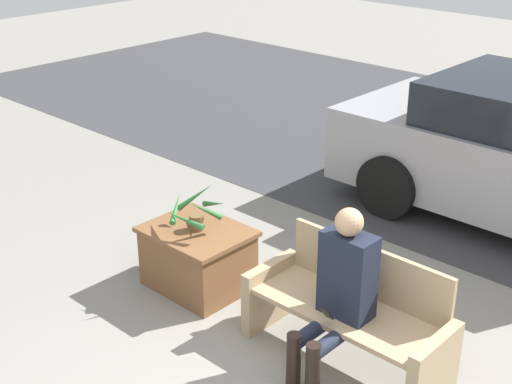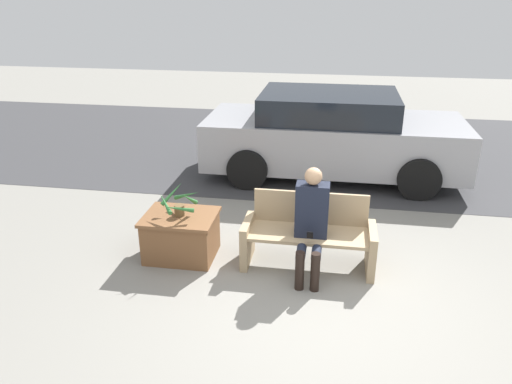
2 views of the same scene
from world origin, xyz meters
name	(u,v)px [view 2 (image 2 of 2)]	position (x,y,z in m)	size (l,w,h in m)	color
ground_plane	(324,309)	(0.00, 0.00, 0.00)	(30.00, 30.00, 0.00)	gray
road_surface	(334,148)	(0.00, 5.69, 0.00)	(20.00, 6.00, 0.01)	#38383A
bench	(309,235)	(-0.24, 0.91, 0.39)	(1.57, 0.58, 0.86)	tan
person_seated	(311,219)	(-0.21, 0.72, 0.69)	(0.38, 0.63, 1.29)	black
planter_box	(181,234)	(-1.81, 0.84, 0.30)	(0.88, 0.70, 0.56)	brown
potted_plant	(179,203)	(-1.81, 0.83, 0.73)	(0.50, 0.50, 0.37)	brown
parked_car	(332,135)	(-0.04, 4.08, 0.74)	(4.41, 1.98, 1.47)	#99999E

